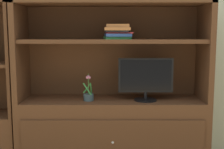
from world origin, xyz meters
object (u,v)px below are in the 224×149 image
object	(u,v)px
potted_plant	(88,95)
magazine_stack	(117,32)
media_console	(112,116)
tv_monitor	(145,78)

from	to	relation	value
potted_plant	magazine_stack	size ratio (longest dim) A/B	0.75
media_console	potted_plant	world-z (taller)	media_console
media_console	tv_monitor	xyz separation A→B (m)	(0.31, -0.06, 0.39)
tv_monitor	potted_plant	xyz separation A→B (m)	(-0.54, -0.00, -0.16)
tv_monitor	media_console	bearing A→B (deg)	168.79
media_console	potted_plant	size ratio (longest dim) A/B	6.91
tv_monitor	magazine_stack	size ratio (longest dim) A/B	1.49
potted_plant	media_console	bearing A→B (deg)	16.14
tv_monitor	magazine_stack	bearing A→B (deg)	167.11
potted_plant	magazine_stack	xyz separation A→B (m)	(0.28, 0.07, 0.60)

